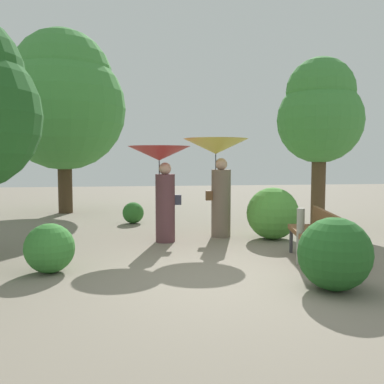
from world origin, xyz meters
TOP-DOWN VIEW (x-y plane):
  - ground_plane at (0.00, 0.00)m, footprint 40.00×40.00m
  - person_left at (-0.68, 2.71)m, footprint 1.23×1.23m
  - person_right at (0.52, 3.10)m, footprint 1.36×1.36m
  - park_bench at (1.64, 0.73)m, footprint 0.77×1.57m
  - tree_near_right at (3.34, 4.30)m, footprint 2.09×2.09m
  - tree_mid_left at (-3.31, 7.61)m, footprint 3.72×3.72m
  - bush_path_left at (1.27, -0.66)m, footprint 0.93×0.93m
  - bush_path_right at (-1.25, 5.22)m, footprint 0.55×0.55m
  - bush_behind_bench at (1.61, 2.69)m, footprint 1.07×1.07m
  - bush_far_side at (-2.45, 0.67)m, footprint 0.72×0.72m
  - path_marker_post at (1.35, 0.61)m, footprint 0.12×0.12m

SIDE VIEW (x-z plane):
  - ground_plane at x=0.00m, z-range 0.00..0.00m
  - bush_path_right at x=-1.25m, z-range 0.00..0.55m
  - bush_far_side at x=-2.45m, z-range 0.00..0.72m
  - path_marker_post at x=1.35m, z-range 0.00..0.89m
  - bush_path_left at x=1.27m, z-range 0.00..0.93m
  - park_bench at x=1.64m, z-range 0.10..0.93m
  - bush_behind_bench at x=1.61m, z-range 0.00..1.07m
  - person_left at x=-0.68m, z-range 0.46..2.37m
  - person_right at x=0.52m, z-range 0.53..2.61m
  - tree_near_right at x=3.34m, z-range 0.74..4.88m
  - tree_mid_left at x=-3.31m, z-range 0.70..6.22m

